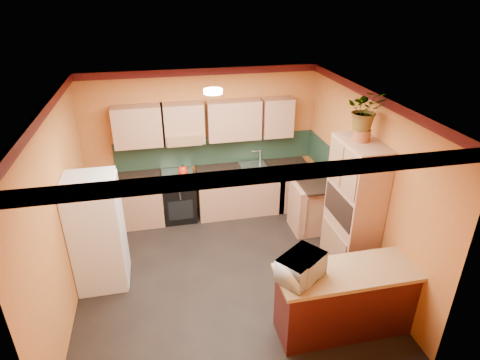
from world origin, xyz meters
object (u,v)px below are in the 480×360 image
Objects in this scene: microwave at (301,267)px; pantry at (353,211)px; base_cabinets_back at (213,193)px; fridge at (97,233)px; stove at (179,196)px; breakfast_bar at (350,301)px.

pantry is at bearing 6.90° from microwave.
fridge reaches higher than base_cabinets_back.
microwave is (1.18, -3.16, 0.63)m from stove.
fridge is 3.52m from breakfast_bar.
base_cabinets_back is 1.74× the size of pantry.
stove reaches higher than breakfast_bar.
base_cabinets_back is 4.01× the size of stove.
base_cabinets_back is 3.40m from breakfast_bar.
stove is 0.43× the size of pantry.
pantry is (2.37, -2.08, 0.59)m from stove.
microwave is (-0.69, 0.00, 0.64)m from breakfast_bar.
base_cabinets_back is at bearing 64.34° from microwave.
pantry is at bearing -50.00° from base_cabinets_back.
stove is 0.54× the size of fridge.
microwave is at bearing 180.00° from breakfast_bar.
breakfast_bar is at bearing -68.47° from base_cabinets_back.
breakfast_bar is (1.25, -3.16, 0.00)m from base_cabinets_back.
base_cabinets_back and breakfast_bar have the same top height.
pantry is 1.61m from microwave.
stove is at bearing -180.00° from base_cabinets_back.
base_cabinets_back is 3.28m from microwave.
stove is at bearing 74.84° from microwave.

